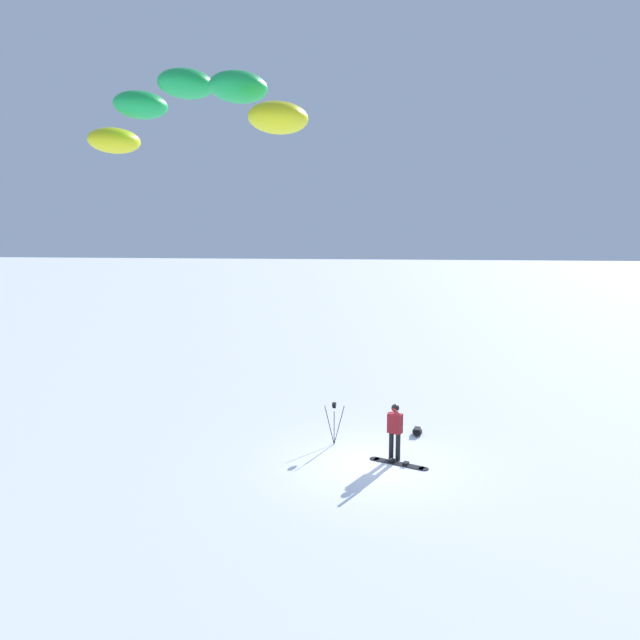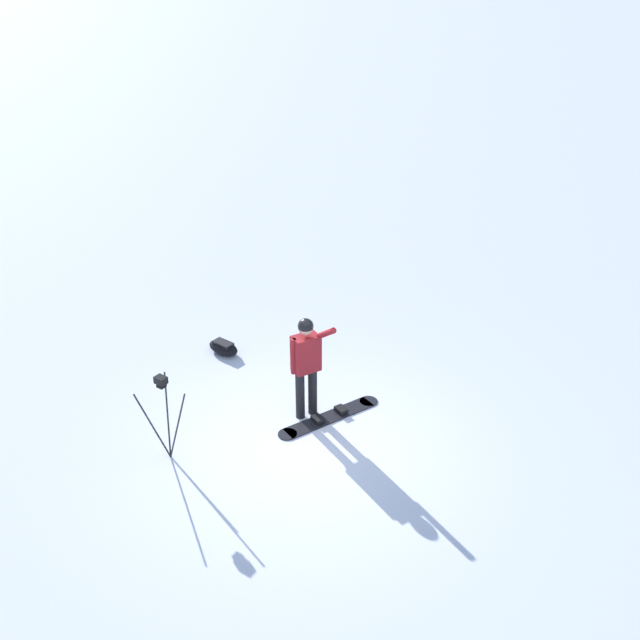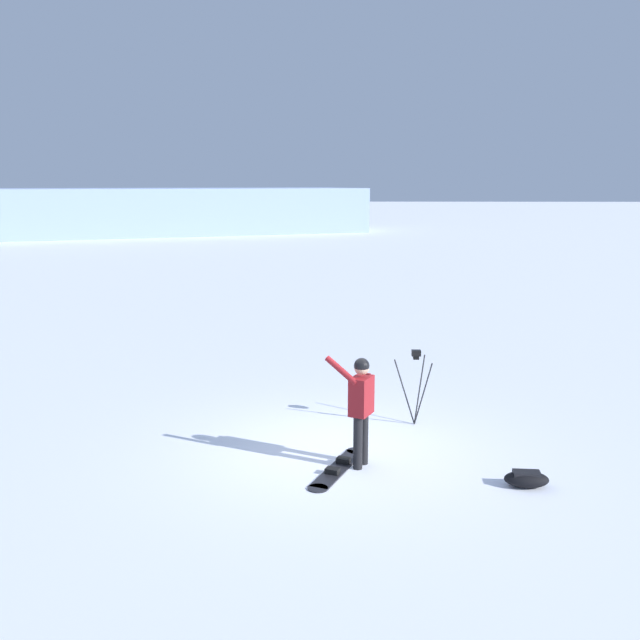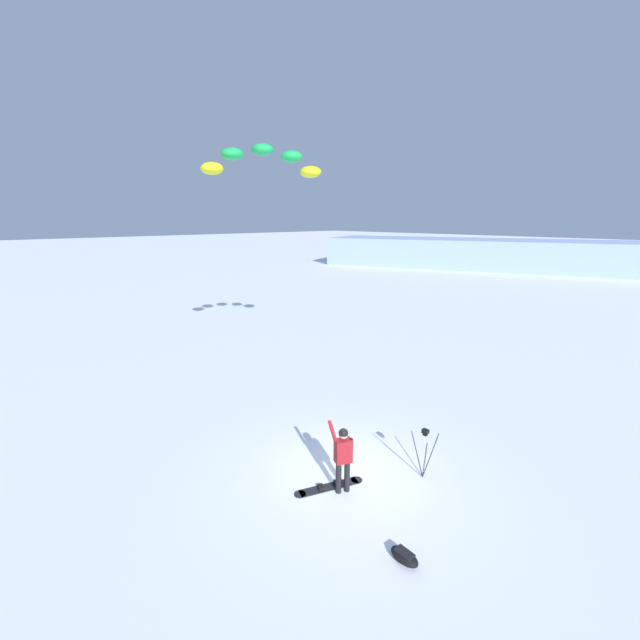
{
  "view_description": "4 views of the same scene",
  "coord_description": "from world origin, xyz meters",
  "px_view_note": "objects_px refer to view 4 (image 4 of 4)",
  "views": [
    {
      "loc": [
        -1.03,
        16.54,
        6.57
      ],
      "look_at": [
        1.09,
        2.85,
        4.59
      ],
      "focal_mm": 33.26,
      "sensor_mm": 36.0,
      "label": 1
    },
    {
      "loc": [
        6.46,
        4.75,
        6.31
      ],
      "look_at": [
        0.22,
        0.47,
        2.3
      ],
      "focal_mm": 38.47,
      "sensor_mm": 36.0,
      "label": 2
    },
    {
      "loc": [
        -10.81,
        -0.06,
        4.23
      ],
      "look_at": [
        0.15,
        0.26,
        2.1
      ],
      "focal_mm": 39.85,
      "sensor_mm": 36.0,
      "label": 3
    },
    {
      "loc": [
        -7.21,
        -6.57,
        6.53
      ],
      "look_at": [
        0.75,
        1.91,
        3.69
      ],
      "focal_mm": 23.6,
      "sensor_mm": 36.0,
      "label": 4
    }
  ],
  "objects_px": {
    "traction_kite": "(263,160)",
    "camera_tripod": "(425,443)",
    "gear_bag_large": "(404,556)",
    "snowboard": "(329,486)",
    "snowboarder": "(343,454)"
  },
  "relations": [
    {
      "from": "traction_kite",
      "to": "camera_tripod",
      "type": "distance_m",
      "value": 11.45
    },
    {
      "from": "gear_bag_large",
      "to": "snowboard",
      "type": "bearing_deg",
      "value": 78.25
    },
    {
      "from": "camera_tripod",
      "to": "traction_kite",
      "type": "bearing_deg",
      "value": 81.04
    },
    {
      "from": "traction_kite",
      "to": "camera_tripod",
      "type": "bearing_deg",
      "value": -98.96
    },
    {
      "from": "gear_bag_large",
      "to": "traction_kite",
      "type": "bearing_deg",
      "value": 67.92
    },
    {
      "from": "snowboarder",
      "to": "camera_tripod",
      "type": "bearing_deg",
      "value": -27.91
    },
    {
      "from": "snowboard",
      "to": "traction_kite",
      "type": "relative_size",
      "value": 0.38
    },
    {
      "from": "traction_kite",
      "to": "gear_bag_large",
      "type": "distance_m",
      "value": 13.51
    },
    {
      "from": "gear_bag_large",
      "to": "camera_tripod",
      "type": "distance_m",
      "value": 3.05
    },
    {
      "from": "snowboarder",
      "to": "camera_tripod",
      "type": "distance_m",
      "value": 2.18
    },
    {
      "from": "gear_bag_large",
      "to": "camera_tripod",
      "type": "xyz_separation_m",
      "value": [
        2.62,
        1.31,
        0.84
      ]
    },
    {
      "from": "gear_bag_large",
      "to": "camera_tripod",
      "type": "bearing_deg",
      "value": 26.54
    },
    {
      "from": "traction_kite",
      "to": "camera_tripod",
      "type": "relative_size",
      "value": 3.34
    },
    {
      "from": "snowboard",
      "to": "camera_tripod",
      "type": "xyz_separation_m",
      "value": [
        2.07,
        -1.36,
        0.94
      ]
    },
    {
      "from": "snowboard",
      "to": "camera_tripod",
      "type": "distance_m",
      "value": 2.64
    }
  ]
}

